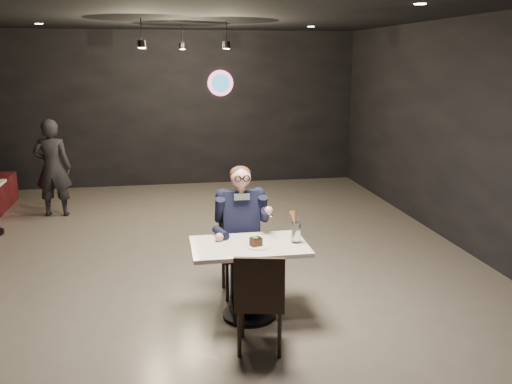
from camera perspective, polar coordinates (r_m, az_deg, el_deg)
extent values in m
plane|color=slate|center=(6.78, -6.05, -7.57)|extent=(9.00, 9.00, 0.00)
cube|color=black|center=(8.32, -7.61, 16.59)|extent=(1.40, 1.20, 0.36)
cube|color=white|center=(5.31, -0.72, -9.33)|extent=(1.10, 0.70, 0.75)
cube|color=black|center=(5.79, -1.61, -6.44)|extent=(0.42, 0.46, 0.92)
cube|color=black|center=(4.75, 0.45, -11.16)|extent=(0.51, 0.54, 0.92)
cube|color=black|center=(5.70, -1.63, -3.99)|extent=(0.60, 0.80, 1.44)
cylinder|color=white|center=(5.11, 0.22, -5.71)|extent=(0.23, 0.23, 0.01)
cube|color=black|center=(5.09, 0.00, -5.29)|extent=(0.12, 0.11, 0.07)
ellipsoid|color=#2C883C|center=(5.08, -0.06, -4.82)|extent=(0.06, 0.04, 0.01)
cylinder|color=silver|center=(5.21, 4.24, -4.26)|extent=(0.09, 0.09, 0.20)
cone|color=tan|center=(5.14, 3.98, -2.75)|extent=(0.08, 0.08, 0.14)
imported|color=black|center=(9.18, -20.62, 2.39)|extent=(0.60, 0.41, 1.56)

